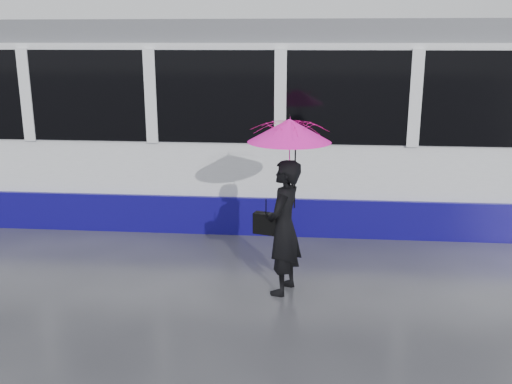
# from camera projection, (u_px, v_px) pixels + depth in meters

# --- Properties ---
(ground) EXTENTS (90.00, 90.00, 0.00)m
(ground) POSITION_uv_depth(u_px,v_px,m) (214.00, 263.00, 8.02)
(ground) COLOR #2E2E34
(ground) RESTS_ON ground
(rails) EXTENTS (34.00, 1.51, 0.02)m
(rails) POSITION_uv_depth(u_px,v_px,m) (236.00, 211.00, 10.42)
(rails) COLOR #3F3D38
(rails) RESTS_ON ground
(tram) EXTENTS (26.00, 2.56, 3.35)m
(tram) POSITION_uv_depth(u_px,v_px,m) (430.00, 125.00, 9.71)
(tram) COLOR white
(tram) RESTS_ON ground
(woman) EXTENTS (0.56, 0.70, 1.68)m
(woman) POSITION_uv_depth(u_px,v_px,m) (284.00, 228.00, 6.92)
(woman) COLOR black
(woman) RESTS_ON ground
(umbrella) EXTENTS (1.23, 1.23, 1.13)m
(umbrella) POSITION_uv_depth(u_px,v_px,m) (289.00, 147.00, 6.66)
(umbrella) COLOR #FC1586
(umbrella) RESTS_ON ground
(handbag) EXTENTS (0.32, 0.21, 0.44)m
(handbag) POSITION_uv_depth(u_px,v_px,m) (266.00, 223.00, 6.95)
(handbag) COLOR black
(handbag) RESTS_ON ground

